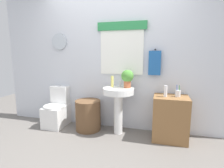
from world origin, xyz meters
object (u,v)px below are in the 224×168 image
object	(u,v)px
toilet	(57,111)
wooden_cabinet	(170,118)
potted_plant	(127,77)
pedestal_sink	(118,99)
toothbrush_cup	(178,93)
lotion_bottle	(166,91)
soap_bottle	(112,82)
laundry_hamper	(88,115)

from	to	relation	value
toilet	wooden_cabinet	size ratio (longest dim) A/B	1.08
wooden_cabinet	potted_plant	size ratio (longest dim) A/B	2.35
pedestal_sink	toothbrush_cup	distance (m)	0.96
potted_plant	lotion_bottle	world-z (taller)	potted_plant
soap_bottle	potted_plant	size ratio (longest dim) A/B	0.63
soap_bottle	lotion_bottle	bearing A→B (deg)	-5.87
pedestal_sink	soap_bottle	size ratio (longest dim) A/B	4.19
wooden_cabinet	potted_plant	distance (m)	0.95
soap_bottle	wooden_cabinet	bearing A→B (deg)	-2.95
toilet	soap_bottle	distance (m)	1.25
laundry_hamper	lotion_bottle	xyz separation A→B (m)	(1.31, -0.04, 0.52)
pedestal_sink	lotion_bottle	size ratio (longest dim) A/B	4.53
soap_bottle	toothbrush_cup	distance (m)	1.07
laundry_hamper	wooden_cabinet	bearing A→B (deg)	0.00
potted_plant	lotion_bottle	distance (m)	0.65
toothbrush_cup	pedestal_sink	bearing A→B (deg)	-178.80
toilet	pedestal_sink	bearing A→B (deg)	-1.69
toilet	wooden_cabinet	bearing A→B (deg)	-0.99
laundry_hamper	potted_plant	size ratio (longest dim) A/B	1.80
potted_plant	toilet	bearing A→B (deg)	-178.97
potted_plant	soap_bottle	bearing A→B (deg)	-177.80
soap_bottle	laundry_hamper	bearing A→B (deg)	-173.48
toothbrush_cup	lotion_bottle	bearing A→B (deg)	-162.26
toilet	wooden_cabinet	distance (m)	2.06
toilet	wooden_cabinet	xyz separation A→B (m)	(2.06, -0.04, 0.07)
pedestal_sink	laundry_hamper	bearing A→B (deg)	180.00
lotion_bottle	toothbrush_cup	bearing A→B (deg)	17.74
soap_bottle	potted_plant	xyz separation A→B (m)	(0.26, 0.01, 0.08)
pedestal_sink	soap_bottle	xyz separation A→B (m)	(-0.12, 0.05, 0.29)
laundry_hamper	toothbrush_cup	size ratio (longest dim) A/B	2.93
laundry_hamper	toothbrush_cup	xyz separation A→B (m)	(1.50, 0.02, 0.49)
toilet	potted_plant	distance (m)	1.52
soap_bottle	toothbrush_cup	xyz separation A→B (m)	(1.06, -0.03, -0.14)
pedestal_sink	toothbrush_cup	world-z (taller)	toothbrush_cup
lotion_bottle	potted_plant	bearing A→B (deg)	170.77
pedestal_sink	soap_bottle	world-z (taller)	soap_bottle
pedestal_sink	potted_plant	bearing A→B (deg)	23.20
laundry_hamper	soap_bottle	size ratio (longest dim) A/B	2.84
wooden_cabinet	lotion_bottle	bearing A→B (deg)	-156.79
pedestal_sink	toothbrush_cup	bearing A→B (deg)	1.20
soap_bottle	potted_plant	bearing A→B (deg)	2.20
toilet	pedestal_sink	xyz separation A→B (m)	(1.21, -0.04, 0.32)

